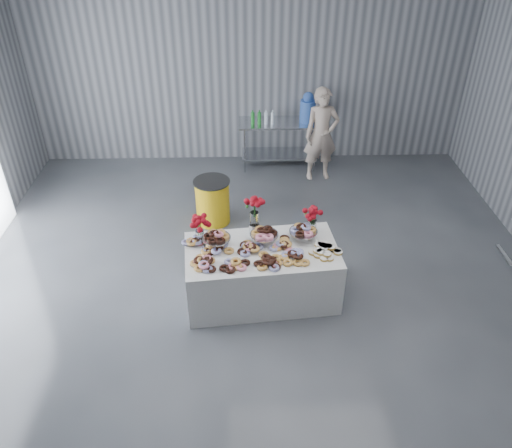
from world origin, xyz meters
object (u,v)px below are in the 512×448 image
(display_table, at_px, (262,273))
(person, at_px, (321,135))
(prep_table, at_px, (279,136))
(trash_barrel, at_px, (213,201))
(water_jug, at_px, (308,109))

(display_table, height_order, person, person)
(prep_table, relative_size, trash_barrel, 2.04)
(display_table, bearing_deg, prep_table, 82.73)
(display_table, relative_size, prep_table, 1.27)
(trash_barrel, bearing_deg, water_jug, 48.45)
(water_jug, bearing_deg, display_table, -104.77)
(prep_table, relative_size, water_jug, 2.71)
(display_table, height_order, prep_table, prep_table)
(water_jug, distance_m, person, 0.60)
(water_jug, bearing_deg, person, -65.85)
(display_table, distance_m, prep_table, 3.72)
(prep_table, distance_m, trash_barrel, 2.24)
(display_table, relative_size, water_jug, 3.43)
(water_jug, height_order, trash_barrel, water_jug)
(prep_table, bearing_deg, water_jug, -0.00)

